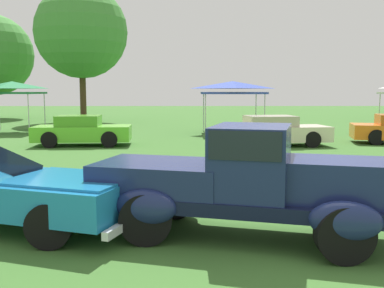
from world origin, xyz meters
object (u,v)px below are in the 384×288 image
neighbor_convertible (11,190)px  canopy_tent_left_field (12,87)px  show_car_cream (273,131)px  feature_pickup_truck (245,181)px  show_car_lime (82,131)px  canopy_tent_center_field (232,87)px

neighbor_convertible → canopy_tent_left_field: (-6.43, 16.73, 1.84)m
show_car_cream → neighbor_convertible: bearing=-120.5°
feature_pickup_truck → show_car_lime: 12.71m
canopy_tent_center_field → show_car_cream: bearing=-78.3°
show_car_cream → canopy_tent_left_field: (-12.75, 6.02, 1.82)m
neighbor_convertible → canopy_tent_center_field: (5.17, 16.21, 1.84)m
canopy_tent_left_field → neighbor_convertible: bearing=-69.0°
show_car_cream → canopy_tent_left_field: 14.21m
neighbor_convertible → show_car_cream: size_ratio=1.08×
feature_pickup_truck → show_car_lime: bearing=114.1°
feature_pickup_truck → canopy_tent_center_field: 16.98m
show_car_cream → canopy_tent_center_field: 5.90m
feature_pickup_truck → canopy_tent_left_field: 20.21m
show_car_lime → feature_pickup_truck: bearing=-65.9°
feature_pickup_truck → show_car_lime: feature_pickup_truck is taller
neighbor_convertible → show_car_lime: 11.04m
feature_pickup_truck → canopy_tent_center_field: canopy_tent_center_field is taller
show_car_cream → canopy_tent_left_field: canopy_tent_left_field is taller
show_car_cream → canopy_tent_left_field: size_ratio=1.61×
show_car_lime → neighbor_convertible: bearing=-82.6°
show_car_lime → canopy_tent_left_field: canopy_tent_left_field is taller
neighbor_convertible → canopy_tent_center_field: size_ratio=1.52×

